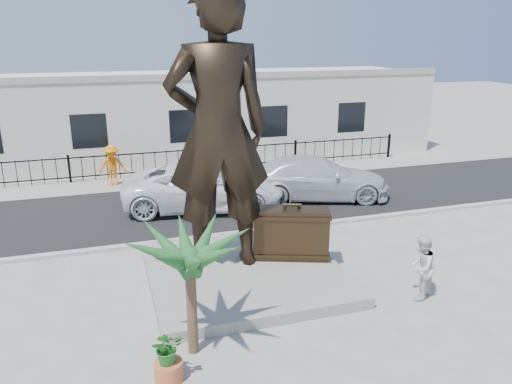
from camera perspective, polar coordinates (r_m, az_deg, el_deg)
ground at (r=13.02m, az=2.69°, el=-12.28°), size 100.00×100.00×0.00m
street at (r=20.08m, az=-5.12°, el=-1.31°), size 40.00×7.00×0.01m
curb at (r=16.87m, az=-2.54°, el=-4.81°), size 40.00×0.25×0.12m
far_sidewalk at (r=23.83m, az=-7.19°, el=1.69°), size 40.00×2.50×0.02m
plinth at (r=14.07m, az=-1.35°, el=-9.15°), size 5.20×5.20×0.30m
fence at (r=24.44m, az=-7.59°, el=3.50°), size 22.00×0.10×1.20m
building at (r=28.20m, az=-9.23°, el=8.63°), size 28.00×7.00×4.40m
statue at (r=13.17m, az=-4.38°, el=6.91°), size 2.89×2.05×7.51m
suitcase at (r=14.33m, az=4.04°, el=-4.74°), size 2.22×1.36×1.49m
tourist at (r=13.40m, az=18.32°, el=-8.19°), size 1.06×1.02×1.71m
car_white at (r=19.35m, az=-6.00°, el=0.60°), size 6.56×3.99×1.70m
car_silver at (r=20.60m, az=6.94°, el=1.62°), size 6.30×3.92×1.70m
worker at (r=22.97m, az=-16.12°, el=2.91°), size 1.20×0.72×1.82m
palm_tree at (r=11.29m, az=-7.13°, el=-17.60°), size 1.80×1.80×3.20m
planter at (r=10.49m, az=-9.94°, el=-19.50°), size 0.56×0.56×0.40m
shrub at (r=10.18m, az=-10.11°, el=-17.10°), size 0.61×0.53×0.67m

